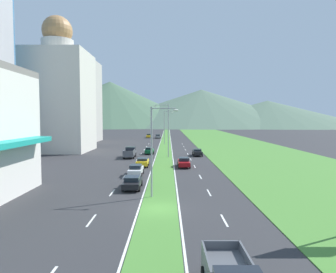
# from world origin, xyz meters

# --- Properties ---
(ground_plane) EXTENTS (600.00, 600.00, 0.00)m
(ground_plane) POSITION_xyz_m (0.00, 0.00, 0.00)
(ground_plane) COLOR #2D2D30
(grass_median) EXTENTS (3.20, 240.00, 0.06)m
(grass_median) POSITION_xyz_m (0.00, 60.00, 0.03)
(grass_median) COLOR #477F33
(grass_median) RESTS_ON ground_plane
(grass_verge_right) EXTENTS (24.00, 240.00, 0.06)m
(grass_verge_right) POSITION_xyz_m (20.60, 60.00, 0.03)
(grass_verge_right) COLOR #477F33
(grass_verge_right) RESTS_ON ground_plane
(lane_dash_left_2) EXTENTS (0.16, 2.80, 0.01)m
(lane_dash_left_2) POSITION_xyz_m (-5.10, -2.78, 0.01)
(lane_dash_left_2) COLOR silver
(lane_dash_left_2) RESTS_ON ground_plane
(lane_dash_left_3) EXTENTS (0.16, 2.80, 0.01)m
(lane_dash_left_3) POSITION_xyz_m (-5.10, 5.82, 0.01)
(lane_dash_left_3) COLOR silver
(lane_dash_left_3) RESTS_ON ground_plane
(lane_dash_left_4) EXTENTS (0.16, 2.80, 0.01)m
(lane_dash_left_4) POSITION_xyz_m (-5.10, 14.43, 0.01)
(lane_dash_left_4) COLOR silver
(lane_dash_left_4) RESTS_ON ground_plane
(lane_dash_left_5) EXTENTS (0.16, 2.80, 0.01)m
(lane_dash_left_5) POSITION_xyz_m (-5.10, 23.04, 0.01)
(lane_dash_left_5) COLOR silver
(lane_dash_left_5) RESTS_ON ground_plane
(lane_dash_left_6) EXTENTS (0.16, 2.80, 0.01)m
(lane_dash_left_6) POSITION_xyz_m (-5.10, 31.65, 0.01)
(lane_dash_left_6) COLOR silver
(lane_dash_left_6) RESTS_ON ground_plane
(lane_dash_left_7) EXTENTS (0.16, 2.80, 0.01)m
(lane_dash_left_7) POSITION_xyz_m (-5.10, 40.26, 0.01)
(lane_dash_left_7) COLOR silver
(lane_dash_left_7) RESTS_ON ground_plane
(lane_dash_left_8) EXTENTS (0.16, 2.80, 0.01)m
(lane_dash_left_8) POSITION_xyz_m (-5.10, 48.86, 0.01)
(lane_dash_left_8) COLOR silver
(lane_dash_left_8) RESTS_ON ground_plane
(lane_dash_left_9) EXTENTS (0.16, 2.80, 0.01)m
(lane_dash_left_9) POSITION_xyz_m (-5.10, 57.47, 0.01)
(lane_dash_left_9) COLOR silver
(lane_dash_left_9) RESTS_ON ground_plane
(lane_dash_left_10) EXTENTS (0.16, 2.80, 0.01)m
(lane_dash_left_10) POSITION_xyz_m (-5.10, 66.08, 0.01)
(lane_dash_left_10) COLOR silver
(lane_dash_left_10) RESTS_ON ground_plane
(lane_dash_right_2) EXTENTS (0.16, 2.80, 0.01)m
(lane_dash_right_2) POSITION_xyz_m (5.10, -2.78, 0.01)
(lane_dash_right_2) COLOR silver
(lane_dash_right_2) RESTS_ON ground_plane
(lane_dash_right_3) EXTENTS (0.16, 2.80, 0.01)m
(lane_dash_right_3) POSITION_xyz_m (5.10, 5.82, 0.01)
(lane_dash_right_3) COLOR silver
(lane_dash_right_3) RESTS_ON ground_plane
(lane_dash_right_4) EXTENTS (0.16, 2.80, 0.01)m
(lane_dash_right_4) POSITION_xyz_m (5.10, 14.43, 0.01)
(lane_dash_right_4) COLOR silver
(lane_dash_right_4) RESTS_ON ground_plane
(lane_dash_right_5) EXTENTS (0.16, 2.80, 0.01)m
(lane_dash_right_5) POSITION_xyz_m (5.10, 23.04, 0.01)
(lane_dash_right_5) COLOR silver
(lane_dash_right_5) RESTS_ON ground_plane
(lane_dash_right_6) EXTENTS (0.16, 2.80, 0.01)m
(lane_dash_right_6) POSITION_xyz_m (5.10, 31.65, 0.01)
(lane_dash_right_6) COLOR silver
(lane_dash_right_6) RESTS_ON ground_plane
(lane_dash_right_7) EXTENTS (0.16, 2.80, 0.01)m
(lane_dash_right_7) POSITION_xyz_m (5.10, 40.26, 0.01)
(lane_dash_right_7) COLOR silver
(lane_dash_right_7) RESTS_ON ground_plane
(lane_dash_right_8) EXTENTS (0.16, 2.80, 0.01)m
(lane_dash_right_8) POSITION_xyz_m (5.10, 48.86, 0.01)
(lane_dash_right_8) COLOR silver
(lane_dash_right_8) RESTS_ON ground_plane
(lane_dash_right_9) EXTENTS (0.16, 2.80, 0.01)m
(lane_dash_right_9) POSITION_xyz_m (5.10, 57.47, 0.01)
(lane_dash_right_9) COLOR silver
(lane_dash_right_9) RESTS_ON ground_plane
(lane_dash_right_10) EXTENTS (0.16, 2.80, 0.01)m
(lane_dash_right_10) POSITION_xyz_m (5.10, 66.08, 0.01)
(lane_dash_right_10) COLOR silver
(lane_dash_right_10) RESTS_ON ground_plane
(edge_line_median_left) EXTENTS (0.16, 240.00, 0.01)m
(edge_line_median_left) POSITION_xyz_m (-1.75, 60.00, 0.01)
(edge_line_median_left) COLOR silver
(edge_line_median_left) RESTS_ON ground_plane
(edge_line_median_right) EXTENTS (0.16, 240.00, 0.01)m
(edge_line_median_right) POSITION_xyz_m (1.75, 60.00, 0.01)
(edge_line_median_right) COLOR silver
(edge_line_median_right) RESTS_ON ground_plane
(domed_building) EXTENTS (14.18, 14.18, 31.50)m
(domed_building) POSITION_xyz_m (-24.93, 45.97, 13.03)
(domed_building) COLOR beige
(domed_building) RESTS_ON ground_plane
(midrise_colored) EXTENTS (17.42, 17.42, 26.50)m
(midrise_colored) POSITION_xyz_m (-31.37, 74.11, 13.25)
(midrise_colored) COLOR #B7B2A8
(midrise_colored) RESTS_ON ground_plane
(hill_far_left) EXTENTS (192.92, 192.92, 44.06)m
(hill_far_left) POSITION_xyz_m (-57.08, 277.35, 22.03)
(hill_far_left) COLOR #47664C
(hill_far_left) RESTS_ON ground_plane
(hill_far_center) EXTENTS (225.76, 225.76, 37.38)m
(hill_far_center) POSITION_xyz_m (35.54, 290.73, 18.69)
(hill_far_center) COLOR #516B56
(hill_far_center) RESTS_ON ground_plane
(hill_far_right) EXTENTS (179.99, 179.99, 24.54)m
(hill_far_right) POSITION_xyz_m (96.30, 265.84, 12.27)
(hill_far_right) COLOR #516B56
(hill_far_right) RESTS_ON ground_plane
(street_lamp_near) EXTENTS (2.72, 0.41, 8.94)m
(street_lamp_near) POSITION_xyz_m (-0.54, 3.95, 5.14)
(street_lamp_near) COLOR #99999E
(street_lamp_near) RESTS_ON ground_plane
(street_lamp_mid) EXTENTS (3.10, 0.40, 10.58)m
(street_lamp_mid) POSITION_xyz_m (0.54, 34.41, 6.03)
(street_lamp_mid) COLOR #99999E
(street_lamp_mid) RESTS_ON ground_plane
(street_lamp_far) EXTENTS (2.83, 0.38, 9.98)m
(street_lamp_far) POSITION_xyz_m (-0.04, 64.83, 5.69)
(street_lamp_far) COLOR #99999E
(street_lamp_far) RESTS_ON ground_plane
(car_0) EXTENTS (2.01, 4.36, 1.51)m
(car_0) POSITION_xyz_m (-3.15, 91.85, 0.77)
(car_0) COLOR slate
(car_0) RESTS_ON ground_plane
(car_1) EXTENTS (1.95, 4.75, 1.50)m
(car_1) POSITION_xyz_m (3.32, 22.69, 0.76)
(car_1) COLOR maroon
(car_1) RESTS_ON ground_plane
(car_2) EXTENTS (1.87, 4.13, 1.58)m
(car_2) POSITION_xyz_m (-6.85, 94.36, 0.80)
(car_2) COLOR yellow
(car_2) RESTS_ON ground_plane
(car_4) EXTENTS (1.89, 4.61, 1.50)m
(car_4) POSITION_xyz_m (-3.61, 15.40, 0.77)
(car_4) COLOR silver
(car_4) RESTS_ON ground_plane
(car_5) EXTENTS (1.98, 4.39, 1.40)m
(car_5) POSITION_xyz_m (-3.17, 7.69, 0.72)
(car_5) COLOR black
(car_5) RESTS_ON ground_plane
(car_6) EXTENTS (1.91, 4.04, 1.46)m
(car_6) POSITION_xyz_m (-3.29, 40.16, 0.75)
(car_6) COLOR #0C5128
(car_6) RESTS_ON ground_plane
(car_7) EXTENTS (1.90, 4.46, 1.41)m
(car_7) POSITION_xyz_m (6.90, 37.09, 0.74)
(car_7) COLOR black
(car_7) RESTS_ON ground_plane
(car_8) EXTENTS (1.97, 4.19, 1.39)m
(car_8) POSITION_xyz_m (-3.35, 23.14, 0.73)
(car_8) COLOR yellow
(car_8) RESTS_ON ground_plane
(pickup_truck_1) EXTENTS (2.18, 5.40, 2.00)m
(pickup_truck_1) POSITION_xyz_m (-6.81, 34.34, 0.98)
(pickup_truck_1) COLOR #515459
(pickup_truck_1) RESTS_ON ground_plane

